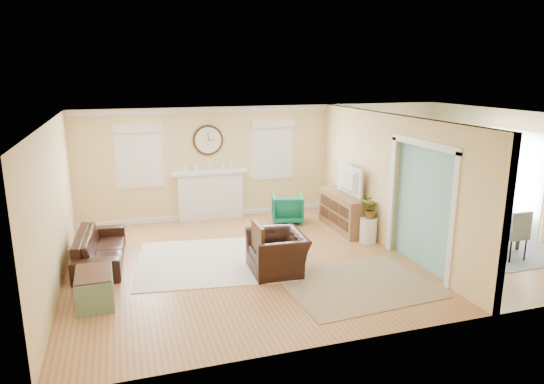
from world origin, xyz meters
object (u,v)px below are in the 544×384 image
object	(u,v)px
sofa	(100,248)
green_chair	(288,208)
credenza	(345,211)
eames_chair	(277,252)
dining_table	(467,225)

from	to	relation	value
sofa	green_chair	bearing A→B (deg)	-68.26
green_chair	credenza	distance (m)	1.35
green_chair	eames_chair	bearing A→B (deg)	82.30
green_chair	credenza	size ratio (longest dim) A/B	0.44
eames_chair	green_chair	size ratio (longest dim) A/B	1.46
credenza	dining_table	xyz separation A→B (m)	(2.05, -1.45, -0.06)
sofa	eames_chair	distance (m)	3.20
credenza	eames_chair	bearing A→B (deg)	-140.33
sofa	dining_table	world-z (taller)	dining_table
green_chair	dining_table	distance (m)	3.86
green_chair	credenza	world-z (taller)	credenza
eames_chair	credenza	world-z (taller)	credenza
green_chair	credenza	bearing A→B (deg)	154.93
eames_chair	credenza	bearing A→B (deg)	131.90
eames_chair	dining_table	size ratio (longest dim) A/B	0.54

